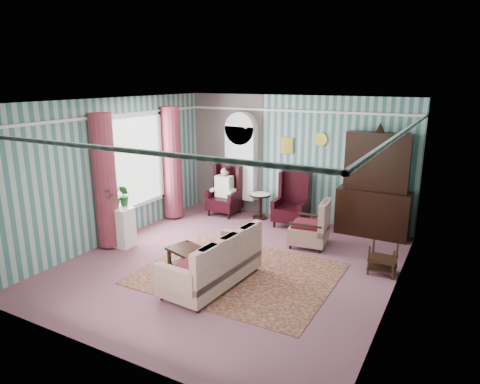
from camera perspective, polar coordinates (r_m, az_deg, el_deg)
The scene contains 17 objects.
floor at distance 7.88m, azimuth -1.08°, elevation -9.55°, with size 6.00×6.00×0.00m, color #834C57.
room_shell at distance 7.75m, azimuth -4.50°, elevation 5.53°, with size 5.53×6.02×2.91m.
bookcase at distance 10.53m, azimuth 0.13°, elevation 3.18°, with size 0.80×0.28×2.24m, color silver.
dresser_hutch at distance 9.34m, azimuth 17.59°, elevation 1.32°, with size 1.50×0.56×2.36m, color black.
wingback_left at distance 10.43m, azimuth -2.10°, elevation 0.27°, with size 0.76×0.80×1.25m, color black.
wingback_right at distance 9.69m, azimuth 6.85°, elevation -0.98°, with size 0.76×0.80×1.25m, color black.
seated_woman at distance 10.44m, azimuth -2.10°, elevation 0.08°, with size 0.44×0.40×1.18m, color beige, non-canonical shape.
round_side_table at distance 10.24m, azimuth 2.69°, elevation -1.91°, with size 0.50×0.50×0.60m, color black.
nest_table at distance 7.81m, azimuth 18.51°, elevation -8.44°, with size 0.45×0.38×0.54m, color black.
plant_stand at distance 8.88m, azimuth -15.72°, elevation -4.48°, with size 0.55×0.35×0.80m, color silver.
rug at distance 7.51m, azimuth -0.20°, elevation -10.79°, with size 3.20×2.60×0.01m, color #4E1A21.
sofa at distance 6.97m, azimuth -3.81°, elevation -8.57°, with size 1.85×1.03×0.98m, color beige.
floral_armchair at distance 8.64m, azimuth 9.21°, elevation -4.27°, with size 0.79×0.76×0.90m, color beige.
coffee_table at distance 7.46m, azimuth -6.24°, elevation -9.33°, with size 0.98×0.50×0.42m, color black.
potted_plant_a at distance 8.63m, azimuth -16.85°, elevation -0.82°, with size 0.40×0.34×0.44m, color #1C5A20.
potted_plant_b at distance 8.77m, azimuth -15.17°, elevation -0.47°, with size 0.24×0.19×0.43m, color #22571B.
potted_plant_c at distance 8.81m, azimuth -16.39°, elevation -0.63°, with size 0.22×0.22×0.39m, color #1E4816.
Camera 1 is at (3.55, -6.23, 3.27)m, focal length 32.00 mm.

